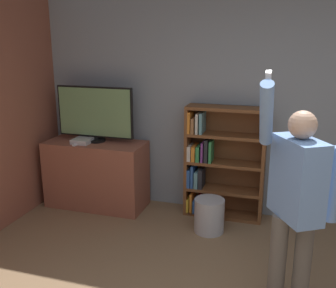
{
  "coord_description": "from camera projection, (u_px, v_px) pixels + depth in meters",
  "views": [
    {
      "loc": [
        0.39,
        -1.87,
        2.08
      ],
      "look_at": [
        -0.66,
        1.55,
        1.09
      ],
      "focal_mm": 42.0,
      "sensor_mm": 36.0,
      "label": 1
    }
  ],
  "objects": [
    {
      "name": "wall_back",
      "position": [
        252.0,
        102.0,
        4.46
      ],
      "size": [
        7.06,
        0.09,
        2.7
      ],
      "color": "gray",
      "rests_on": "ground_plane"
    },
    {
      "name": "tv_ledge",
      "position": [
        97.0,
        174.0,
        4.9
      ],
      "size": [
        1.22,
        0.54,
        0.83
      ],
      "color": "#93513D",
      "rests_on": "ground_plane"
    },
    {
      "name": "television",
      "position": [
        95.0,
        114.0,
        4.73
      ],
      "size": [
        0.97,
        0.22,
        0.67
      ],
      "color": "black",
      "rests_on": "tv_ledge"
    },
    {
      "name": "game_console",
      "position": [
        83.0,
        141.0,
        4.75
      ],
      "size": [
        0.21,
        0.24,
        0.06
      ],
      "color": "silver",
      "rests_on": "tv_ledge"
    },
    {
      "name": "remote_loose",
      "position": [
        77.0,
        144.0,
        4.67
      ],
      "size": [
        0.05,
        0.14,
        0.02
      ],
      "color": "white",
      "rests_on": "tv_ledge"
    },
    {
      "name": "bookshelf",
      "position": [
        218.0,
        162.0,
        4.57
      ],
      "size": [
        0.91,
        0.28,
        1.32
      ],
      "color": "brown",
      "rests_on": "ground_plane"
    },
    {
      "name": "person",
      "position": [
        296.0,
        197.0,
        2.84
      ],
      "size": [
        0.57,
        0.54,
        1.87
      ],
      "rotation": [
        0.0,
        0.0,
        -1.03
      ],
      "color": "#56514C",
      "rests_on": "ground_plane"
    },
    {
      "name": "waste_bin",
      "position": [
        209.0,
        215.0,
        4.28
      ],
      "size": [
        0.33,
        0.33,
        0.37
      ],
      "color": "#B7B7BC",
      "rests_on": "ground_plane"
    }
  ]
}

